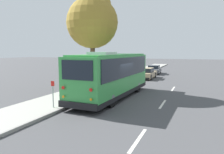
# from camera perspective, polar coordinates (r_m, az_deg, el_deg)

# --- Properties ---
(ground_plane) EXTENTS (160.00, 160.00, 0.00)m
(ground_plane) POSITION_cam_1_polar(r_m,az_deg,el_deg) (15.43, 0.74, -5.67)
(ground_plane) COLOR #474749
(sidewalk_slab) EXTENTS (80.00, 3.03, 0.15)m
(sidewalk_slab) POSITION_cam_1_polar(r_m,az_deg,el_deg) (16.83, -9.71, -4.45)
(sidewalk_slab) COLOR #A3A099
(sidewalk_slab) RESTS_ON ground
(curb_strip) EXTENTS (80.00, 0.14, 0.15)m
(curb_strip) POSITION_cam_1_polar(r_m,az_deg,el_deg) (16.07, -4.87, -4.91)
(curb_strip) COLOR gray
(curb_strip) RESTS_ON ground
(shuttle_bus) EXTENTS (9.50, 2.72, 3.28)m
(shuttle_bus) POSITION_cam_1_polar(r_m,az_deg,el_deg) (15.57, 0.13, 0.99)
(shuttle_bus) COLOR green
(shuttle_bus) RESTS_ON ground
(parked_sedan_tan) EXTENTS (4.51, 1.81, 1.30)m
(parked_sedan_tan) POSITION_cam_1_polar(r_m,az_deg,el_deg) (26.84, 8.97, 0.90)
(parked_sedan_tan) COLOR tan
(parked_sedan_tan) RESTS_ON ground
(parked_sedan_gray) EXTENTS (4.32, 1.88, 1.28)m
(parked_sedan_gray) POSITION_cam_1_polar(r_m,az_deg,el_deg) (32.44, 10.91, 1.86)
(parked_sedan_gray) COLOR slate
(parked_sedan_gray) RESTS_ON ground
(street_tree) EXTENTS (4.22, 4.22, 8.25)m
(street_tree) POSITION_cam_1_polar(r_m,az_deg,el_deg) (18.63, -5.02, 14.78)
(street_tree) COLOR brown
(street_tree) RESTS_ON sidewalk_slab
(sign_post_near) EXTENTS (0.06, 0.22, 1.51)m
(sign_post_near) POSITION_cam_1_polar(r_m,az_deg,el_deg) (12.79, -15.17, -4.28)
(sign_post_near) COLOR gray
(sign_post_near) RESTS_ON sidewalk_slab
(sign_post_far) EXTENTS (0.06, 0.06, 1.04)m
(sign_post_far) POSITION_cam_1_polar(r_m,az_deg,el_deg) (14.38, -10.56, -3.99)
(sign_post_far) COLOR gray
(sign_post_far) RESTS_ON sidewalk_slab
(lane_stripe_behind) EXTENTS (2.40, 0.14, 0.01)m
(lane_stripe_behind) POSITION_cam_1_polar(r_m,az_deg,el_deg) (8.63, 6.83, -15.97)
(lane_stripe_behind) COLOR silver
(lane_stripe_behind) RESTS_ON ground
(lane_stripe_mid) EXTENTS (2.40, 0.14, 0.01)m
(lane_stripe_mid) POSITION_cam_1_polar(r_m,az_deg,el_deg) (14.24, 13.09, -6.90)
(lane_stripe_mid) COLOR silver
(lane_stripe_mid) RESTS_ON ground
(lane_stripe_ahead) EXTENTS (2.40, 0.14, 0.01)m
(lane_stripe_ahead) POSITION_cam_1_polar(r_m,az_deg,el_deg) (20.08, 15.67, -2.99)
(lane_stripe_ahead) COLOR silver
(lane_stripe_ahead) RESTS_ON ground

